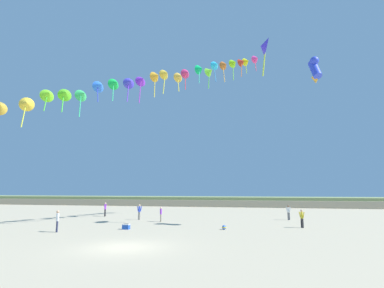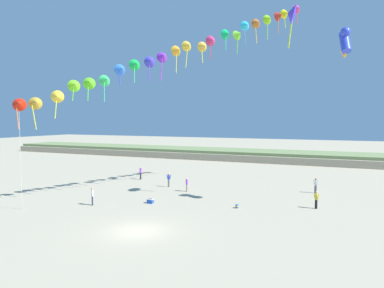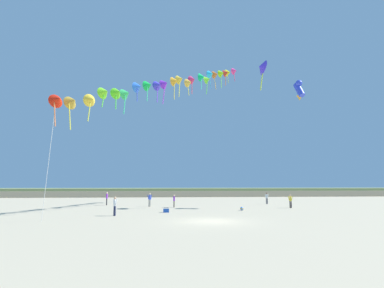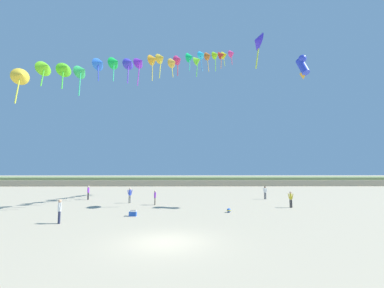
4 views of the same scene
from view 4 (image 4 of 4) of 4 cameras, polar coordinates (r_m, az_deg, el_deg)
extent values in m
plane|color=tan|center=(14.23, -5.89, -20.91)|extent=(240.00, 240.00, 0.00)
cube|color=tan|center=(59.71, -1.88, -8.42)|extent=(120.00, 10.86, 1.25)
cube|color=#7A8E56|center=(59.68, -1.88, -7.65)|extent=(120.00, 9.23, 0.72)
cylinder|color=#726656|center=(27.64, -8.26, -12.47)|extent=(0.11, 0.11, 0.75)
cylinder|color=#726656|center=(27.51, -8.21, -12.50)|extent=(0.11, 0.11, 0.75)
cylinder|color=purple|center=(27.50, -8.21, -11.16)|extent=(0.20, 0.20, 0.53)
cylinder|color=purple|center=(27.66, -8.27, -11.04)|extent=(0.12, 0.19, 0.51)
cylinder|color=purple|center=(27.33, -8.15, -11.11)|extent=(0.12, 0.19, 0.51)
sphere|color=beige|center=(27.46, -8.20, -10.38)|extent=(0.20, 0.20, 0.20)
cylinder|color=black|center=(27.20, 21.27, -12.25)|extent=(0.11, 0.11, 0.78)
cylinder|color=black|center=(27.23, 20.98, -12.25)|extent=(0.11, 0.11, 0.78)
cylinder|color=yellow|center=(27.14, 21.07, -10.86)|extent=(0.21, 0.21, 0.55)
cylinder|color=yellow|center=(27.09, 21.44, -10.77)|extent=(0.19, 0.17, 0.52)
cylinder|color=yellow|center=(27.18, 20.70, -10.77)|extent=(0.19, 0.17, 0.52)
sphere|color=tan|center=(27.10, 21.05, -10.05)|extent=(0.21, 0.21, 0.21)
cylinder|color=black|center=(34.09, -22.05, -10.69)|extent=(0.12, 0.12, 0.85)
cylinder|color=black|center=(33.95, -22.12, -10.71)|extent=(0.12, 0.12, 0.85)
cylinder|color=purple|center=(33.96, -22.04, -9.49)|extent=(0.22, 0.22, 0.60)
cylinder|color=purple|center=(34.14, -21.95, -9.39)|extent=(0.10, 0.21, 0.57)
cylinder|color=purple|center=(33.77, -22.13, -9.44)|extent=(0.10, 0.21, 0.57)
sphere|color=beige|center=(33.93, -22.02, -8.79)|extent=(0.23, 0.23, 0.23)
cylinder|color=gray|center=(29.52, -13.81, -11.83)|extent=(0.12, 0.12, 0.83)
cylinder|color=gray|center=(29.48, -13.52, -11.85)|extent=(0.12, 0.12, 0.83)
cylinder|color=blue|center=(29.43, -13.63, -10.47)|extent=(0.22, 0.22, 0.59)
cylinder|color=blue|center=(29.47, -13.99, -10.36)|extent=(0.20, 0.09, 0.56)
cylinder|color=blue|center=(29.38, -13.27, -10.40)|extent=(0.20, 0.09, 0.56)
sphere|color=beige|center=(29.39, -13.62, -9.67)|extent=(0.22, 0.22, 0.22)
cylinder|color=#282D4C|center=(20.66, -27.49, -14.26)|extent=(0.12, 0.12, 0.83)
cylinder|color=#282D4C|center=(20.52, -27.37, -14.33)|extent=(0.12, 0.12, 0.83)
cylinder|color=white|center=(20.48, -27.34, -12.34)|extent=(0.22, 0.22, 0.59)
cylinder|color=white|center=(20.65, -27.50, -12.14)|extent=(0.20, 0.20, 0.56)
cylinder|color=white|center=(20.30, -27.18, -12.29)|extent=(0.20, 0.20, 0.56)
sphere|color=tan|center=(20.43, -27.29, -11.20)|extent=(0.22, 0.22, 0.22)
cylinder|color=#474C56|center=(33.42, 16.07, -11.03)|extent=(0.12, 0.12, 0.79)
cylinder|color=#474C56|center=(33.44, 15.83, -11.04)|extent=(0.12, 0.12, 0.79)
cylinder|color=white|center=(33.37, 15.92, -9.88)|extent=(0.21, 0.21, 0.56)
cylinder|color=white|center=(33.35, 16.23, -9.80)|extent=(0.20, 0.15, 0.53)
cylinder|color=white|center=(33.39, 15.61, -9.81)|extent=(0.20, 0.15, 0.53)
sphere|color=brown|center=(33.34, 15.90, -9.21)|extent=(0.21, 0.21, 0.21)
cone|color=yellow|center=(20.49, -33.74, 12.55)|extent=(1.32, 1.29, 1.13)
cylinder|color=yellow|center=(20.16, -34.31, 9.73)|extent=(0.17, 0.24, 1.68)
cone|color=#77E523|center=(21.38, -29.80, 14.65)|extent=(1.34, 1.39, 1.19)
cylinder|color=#5AE539|center=(21.08, -30.29, 12.60)|extent=(0.21, 0.15, 1.21)
cone|color=#5AD11F|center=(21.69, -26.35, 14.87)|extent=(1.36, 1.35, 1.17)
cylinder|color=#49E539|center=(21.34, -26.83, 12.63)|extent=(0.11, 0.20, 1.40)
cone|color=#39CA61|center=(22.94, -23.22, 14.71)|extent=(1.31, 1.39, 1.20)
cylinder|color=#39E592|center=(22.51, -23.68, 12.06)|extent=(0.22, 0.23, 1.84)
cone|color=#3172EC|center=(23.77, -19.72, 16.52)|extent=(1.25, 1.34, 1.14)
cylinder|color=blue|center=(23.39, -20.11, 14.59)|extent=(0.10, 0.21, 1.33)
cone|color=green|center=(24.62, -16.67, 17.01)|extent=(1.27, 1.34, 1.14)
cylinder|color=#39E58C|center=(24.19, -17.03, 14.93)|extent=(0.11, 0.08, 1.53)
cone|color=#4138D0|center=(25.43, -13.68, 17.14)|extent=(1.33, 1.31, 1.14)
cylinder|color=#6D39E5|center=(24.94, -14.03, 14.85)|extent=(0.09, 0.27, 1.79)
cone|color=purple|center=(26.69, -11.47, 17.46)|extent=(1.40, 1.41, 1.21)
cylinder|color=#BC39E5|center=(26.12, -11.79, 14.89)|extent=(0.29, 0.26, 2.17)
cone|color=gold|center=(27.59, -8.52, 18.12)|extent=(1.22, 1.34, 1.14)
cylinder|color=yellow|center=(27.02, -8.80, 15.75)|extent=(0.10, 0.26, 2.09)
cone|color=gold|center=(28.73, -6.84, 18.46)|extent=(1.27, 1.33, 1.13)
cylinder|color=yellow|center=(28.15, -7.10, 16.20)|extent=(0.18, 0.30, 2.07)
cone|color=gold|center=(29.89, -4.18, 17.62)|extent=(1.27, 1.29, 1.11)
cylinder|color=yellow|center=(29.42, -4.40, 15.94)|extent=(0.25, 0.18, 1.52)
cone|color=#CC2E69|center=(31.06, -2.99, 18.23)|extent=(1.31, 1.30, 1.13)
cylinder|color=#E53950|center=(30.54, -3.19, 16.43)|extent=(0.09, 0.14, 1.75)
cone|color=#0DBF5D|center=(32.36, -0.36, 18.73)|extent=(1.23, 1.33, 1.13)
cylinder|color=#39E5AF|center=(31.87, -0.54, 17.23)|extent=(0.11, 0.13, 1.50)
cone|color=#83E732|center=(33.57, 1.29, 18.10)|extent=(1.34, 1.41, 1.22)
cylinder|color=#5DE539|center=(33.01, 1.13, 16.31)|extent=(0.21, 0.23, 1.92)
cone|color=#29C1F2|center=(34.88, 2.28, 19.22)|extent=(1.29, 1.27, 1.11)
cylinder|color=#3992E5|center=(34.27, 2.14, 17.44)|extent=(0.29, 0.24, 2.01)
cone|color=#C36021|center=(36.39, 3.71, 18.97)|extent=(1.29, 1.29, 1.11)
cylinder|color=gold|center=(35.77, 3.58, 17.19)|extent=(0.29, 0.19, 2.11)
cone|color=#92E517|center=(37.61, 5.35, 19.12)|extent=(1.30, 1.31, 1.13)
cylinder|color=#76E539|center=(36.98, 5.23, 17.38)|extent=(0.10, 0.10, 2.14)
cone|color=red|center=(39.27, 6.61, 19.08)|extent=(1.30, 1.38, 1.19)
cylinder|color=orange|center=(38.69, 6.50, 17.59)|extent=(0.15, 0.12, 1.88)
cone|color=yellow|center=(40.48, 7.27, 19.02)|extent=(1.25, 1.32, 1.12)
cylinder|color=#B7E539|center=(39.97, 7.17, 17.82)|extent=(0.24, 0.16, 1.53)
cone|color=#ED3991|center=(41.70, 8.91, 19.28)|extent=(1.30, 1.29, 1.12)
cylinder|color=#E53964|center=(41.17, 8.83, 18.04)|extent=(0.20, 0.20, 1.63)
cone|color=#4B33E2|center=(30.23, 14.28, 21.32)|extent=(1.19, 1.95, 1.95)
cone|color=#C5E52D|center=(30.24, 14.28, 21.35)|extent=(0.69, 1.07, 1.08)
cylinder|color=#C5E52D|center=(29.54, 14.36, 18.46)|extent=(0.45, 0.40, 2.72)
cylinder|color=blue|center=(30.09, 23.38, 15.50)|extent=(1.22, 1.74, 2.03)
sphere|color=blue|center=(30.40, 23.32, 17.00)|extent=(0.81, 0.81, 0.81)
cone|color=gold|center=(29.74, 23.46, 13.62)|extent=(0.87, 0.87, 0.62)
sphere|color=black|center=(30.49, 23.30, 17.41)|extent=(0.17, 0.17, 0.17)
cube|color=blue|center=(21.73, -13.02, -14.87)|extent=(0.56, 0.40, 0.36)
cube|color=white|center=(21.69, -13.00, -14.33)|extent=(0.58, 0.41, 0.06)
cylinder|color=black|center=(21.69, -13.00, -14.17)|extent=(0.45, 0.03, 0.03)
sphere|color=blue|center=(23.07, 8.20, -14.39)|extent=(0.36, 0.36, 0.36)
cylinder|color=yellow|center=(23.07, 8.20, -14.39)|extent=(0.36, 0.36, 0.09)
camera|label=1|loc=(6.95, 112.84, -2.79)|focal=28.00mm
camera|label=2|loc=(13.90, 116.45, 19.15)|focal=32.00mm
camera|label=3|loc=(10.09, -153.65, -1.18)|focal=28.00mm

